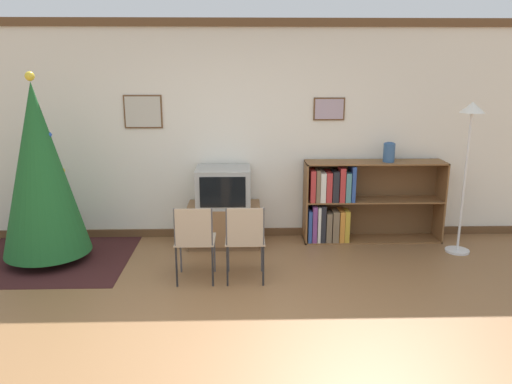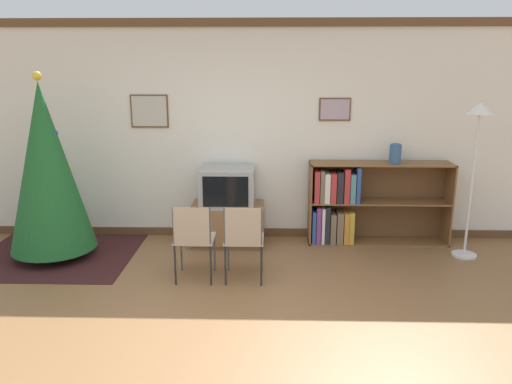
# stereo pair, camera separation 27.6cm
# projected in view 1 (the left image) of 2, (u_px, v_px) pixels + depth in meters

# --- Properties ---
(ground_plane) EXTENTS (24.00, 24.00, 0.00)m
(ground_plane) POSITION_uv_depth(u_px,v_px,m) (236.00, 342.00, 4.03)
(ground_plane) COLOR brown
(wall_back) EXTENTS (8.20, 0.11, 2.70)m
(wall_back) POSITION_uv_depth(u_px,v_px,m) (237.00, 132.00, 6.22)
(wall_back) COLOR silver
(wall_back) RESTS_ON ground_plane
(area_rug) EXTENTS (1.80, 1.52, 0.01)m
(area_rug) POSITION_uv_depth(u_px,v_px,m) (50.00, 260.00, 5.69)
(area_rug) COLOR #381919
(area_rug) RESTS_ON ground_plane
(christmas_tree) EXTENTS (0.95, 0.95, 2.09)m
(christmas_tree) POSITION_uv_depth(u_px,v_px,m) (40.00, 171.00, 5.43)
(christmas_tree) COLOR maroon
(christmas_tree) RESTS_ON area_rug
(tv_console) EXTENTS (0.88, 0.55, 0.50)m
(tv_console) POSITION_uv_depth(u_px,v_px,m) (224.00, 224.00, 6.16)
(tv_console) COLOR brown
(tv_console) RESTS_ON ground_plane
(television) EXTENTS (0.65, 0.54, 0.47)m
(television) POSITION_uv_depth(u_px,v_px,m) (223.00, 187.00, 6.03)
(television) COLOR #9E9E99
(television) RESTS_ON tv_console
(folding_chair_left) EXTENTS (0.40, 0.40, 0.82)m
(folding_chair_left) POSITION_uv_depth(u_px,v_px,m) (195.00, 239.00, 5.00)
(folding_chair_left) COLOR tan
(folding_chair_left) RESTS_ON ground_plane
(folding_chair_right) EXTENTS (0.40, 0.40, 0.82)m
(folding_chair_right) POSITION_uv_depth(u_px,v_px,m) (245.00, 238.00, 5.02)
(folding_chair_right) COLOR tan
(folding_chair_right) RESTS_ON ground_plane
(bookshelf) EXTENTS (1.72, 0.36, 1.01)m
(bookshelf) POSITION_uv_depth(u_px,v_px,m) (348.00, 203.00, 6.23)
(bookshelf) COLOR brown
(bookshelf) RESTS_ON ground_plane
(vase) EXTENTS (0.14, 0.14, 0.24)m
(vase) POSITION_uv_depth(u_px,v_px,m) (389.00, 152.00, 6.06)
(vase) COLOR #335684
(vase) RESTS_ON bookshelf
(standing_lamp) EXTENTS (0.28, 0.28, 1.77)m
(standing_lamp) POSITION_uv_depth(u_px,v_px,m) (469.00, 139.00, 5.62)
(standing_lamp) COLOR silver
(standing_lamp) RESTS_ON ground_plane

